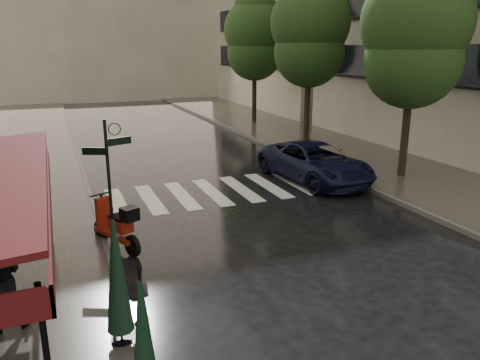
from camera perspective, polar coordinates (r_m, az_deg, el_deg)
ground at (r=9.94m, az=-5.79°, el=-12.68°), size 120.00×120.00×0.00m
sidewalk_near at (r=21.06m, az=-27.26°, el=1.25°), size 6.00×60.00×0.12m
sidewalk_far at (r=24.44m, az=9.53°, el=4.62°), size 5.50×60.00×0.12m
curb_near at (r=20.97m, az=-18.98°, el=2.15°), size 0.12×60.00×0.16m
curb_far at (r=23.12m, az=3.58°, el=4.21°), size 0.12×60.00×0.16m
crosswalk at (r=16.08m, az=-1.66°, el=-1.25°), size 7.85×3.20×0.01m
signpost at (r=11.84m, az=-15.72°, el=1.06°), size 1.17×0.29×3.10m
tree_near at (r=17.97m, az=20.59°, el=16.77°), size 3.80×3.80×7.99m
tree_mid at (r=23.62m, az=8.54°, el=17.78°), size 3.80×3.80×8.34m
tree_far at (r=29.96m, az=1.81°, el=17.24°), size 3.80×3.80×8.16m
scooter at (r=11.69m, az=-14.78°, el=-5.49°), size 1.00×1.79×1.26m
parked_car at (r=17.32m, az=9.07°, el=2.16°), size 2.85×5.21×1.39m
parasol_front at (r=5.70m, az=-11.57°, el=-20.06°), size 0.43×0.43×2.42m
parasol_back at (r=7.69m, az=-14.81°, el=-10.72°), size 0.43×0.43×2.31m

